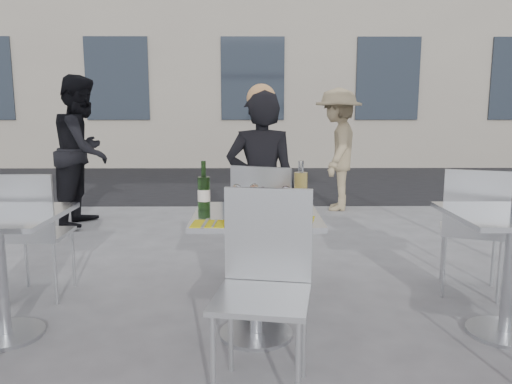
{
  "coord_description": "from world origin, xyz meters",
  "views": [
    {
      "loc": [
        -0.03,
        -2.82,
        1.35
      ],
      "look_at": [
        0.0,
        0.15,
        0.85
      ],
      "focal_mm": 35.0,
      "sensor_mm": 36.0,
      "label": 1
    }
  ],
  "objects_px": {
    "chair_far": "(267,220)",
    "pedestrian_b": "(337,150)",
    "side_chair_lfar": "(31,226)",
    "sugar_shaker": "(288,202)",
    "side_chair_rfar": "(473,222)",
    "napkin_right": "(297,219)",
    "wine_bottle": "(204,191)",
    "napkin_left": "(209,224)",
    "pizza_near": "(253,219)",
    "carafe": "(301,189)",
    "woman_diner": "(261,188)",
    "wineglass_white_a": "(237,192)",
    "wineglass_red_a": "(263,195)",
    "salad_plate": "(263,207)",
    "main_table": "(256,249)",
    "wineglass_red_b": "(286,194)",
    "wineglass_white_b": "(254,191)",
    "pedestrian_a": "(83,151)",
    "side_table_right": "(511,248)",
    "chair_near": "(265,273)",
    "pizza_far": "(264,205)"
  },
  "relations": [
    {
      "from": "side_chair_rfar",
      "to": "pizza_near",
      "type": "bearing_deg",
      "value": 47.04
    },
    {
      "from": "wine_bottle",
      "to": "carafe",
      "type": "distance_m",
      "value": 0.58
    },
    {
      "from": "pedestrian_b",
      "to": "pizza_near",
      "type": "bearing_deg",
      "value": -2.24
    },
    {
      "from": "wine_bottle",
      "to": "wineglass_red_a",
      "type": "xyz_separation_m",
      "value": [
        0.35,
        -0.12,
        -0.0
      ]
    },
    {
      "from": "chair_far",
      "to": "pedestrian_b",
      "type": "bearing_deg",
      "value": -85.67
    },
    {
      "from": "carafe",
      "to": "wineglass_red_b",
      "type": "distance_m",
      "value": 0.16
    },
    {
      "from": "wine_bottle",
      "to": "napkin_right",
      "type": "xyz_separation_m",
      "value": [
        0.53,
        -0.26,
        -0.11
      ]
    },
    {
      "from": "sugar_shaker",
      "to": "side_chair_lfar",
      "type": "bearing_deg",
      "value": 163.74
    },
    {
      "from": "chair_far",
      "to": "wine_bottle",
      "type": "distance_m",
      "value": 0.72
    },
    {
      "from": "side_table_right",
      "to": "sugar_shaker",
      "type": "distance_m",
      "value": 1.34
    },
    {
      "from": "side_chair_lfar",
      "to": "side_chair_rfar",
      "type": "xyz_separation_m",
      "value": [
        3.11,
        0.05,
        0.01
      ]
    },
    {
      "from": "chair_far",
      "to": "wineglass_red_a",
      "type": "bearing_deg",
      "value": 108.7
    },
    {
      "from": "pedestrian_b",
      "to": "side_chair_lfar",
      "type": "bearing_deg",
      "value": -26.09
    },
    {
      "from": "woman_diner",
      "to": "wineglass_red_b",
      "type": "bearing_deg",
      "value": 98.63
    },
    {
      "from": "chair_far",
      "to": "napkin_left",
      "type": "distance_m",
      "value": 0.97
    },
    {
      "from": "carafe",
      "to": "wine_bottle",
      "type": "bearing_deg",
      "value": -175.24
    },
    {
      "from": "wineglass_white_b",
      "to": "pizza_near",
      "type": "bearing_deg",
      "value": -91.62
    },
    {
      "from": "side_chair_lfar",
      "to": "side_table_right",
      "type": "bearing_deg",
      "value": 169.13
    },
    {
      "from": "salad_plate",
      "to": "wineglass_white_b",
      "type": "distance_m",
      "value": 0.15
    },
    {
      "from": "main_table",
      "to": "napkin_left",
      "type": "relative_size",
      "value": 3.74
    },
    {
      "from": "woman_diner",
      "to": "wineglass_white_a",
      "type": "height_order",
      "value": "woman_diner"
    },
    {
      "from": "pedestrian_b",
      "to": "napkin_left",
      "type": "bearing_deg",
      "value": -4.93
    },
    {
      "from": "side_table_right",
      "to": "chair_far",
      "type": "relative_size",
      "value": 0.78
    },
    {
      "from": "pizza_far",
      "to": "carafe",
      "type": "height_order",
      "value": "carafe"
    },
    {
      "from": "side_chair_rfar",
      "to": "wine_bottle",
      "type": "xyz_separation_m",
      "value": [
        -1.86,
        -0.52,
        0.31
      ]
    },
    {
      "from": "main_table",
      "to": "wineglass_white_a",
      "type": "bearing_deg",
      "value": 139.97
    },
    {
      "from": "pedestrian_a",
      "to": "pedestrian_b",
      "type": "distance_m",
      "value": 3.21
    },
    {
      "from": "chair_near",
      "to": "pizza_near",
      "type": "relative_size",
      "value": 3.12
    },
    {
      "from": "wine_bottle",
      "to": "wineglass_white_b",
      "type": "height_order",
      "value": "wine_bottle"
    },
    {
      "from": "side_chair_lfar",
      "to": "pizza_far",
      "type": "xyz_separation_m",
      "value": [
        1.61,
        -0.41,
        0.22
      ]
    },
    {
      "from": "salad_plate",
      "to": "wine_bottle",
      "type": "relative_size",
      "value": 0.75
    },
    {
      "from": "wine_bottle",
      "to": "napkin_left",
      "type": "xyz_separation_m",
      "value": [
        0.06,
        -0.37,
        -0.11
      ]
    },
    {
      "from": "salad_plate",
      "to": "wineglass_white_a",
      "type": "height_order",
      "value": "wineglass_white_a"
    },
    {
      "from": "pedestrian_b",
      "to": "napkin_left",
      "type": "height_order",
      "value": "pedestrian_b"
    },
    {
      "from": "pizza_near",
      "to": "sugar_shaker",
      "type": "distance_m",
      "value": 0.33
    },
    {
      "from": "side_chair_lfar",
      "to": "sugar_shaker",
      "type": "xyz_separation_m",
      "value": [
        1.75,
        -0.51,
        0.26
      ]
    },
    {
      "from": "wineglass_white_a",
      "to": "main_table",
      "type": "bearing_deg",
      "value": -40.03
    },
    {
      "from": "side_chair_lfar",
      "to": "side_chair_rfar",
      "type": "height_order",
      "value": "side_chair_rfar"
    },
    {
      "from": "pizza_far",
      "to": "pedestrian_b",
      "type": "bearing_deg",
      "value": 73.68
    },
    {
      "from": "pedestrian_a",
      "to": "napkin_left",
      "type": "xyz_separation_m",
      "value": [
        1.74,
        -3.25,
        -0.11
      ]
    },
    {
      "from": "side_chair_rfar",
      "to": "napkin_right",
      "type": "relative_size",
      "value": 4.43
    },
    {
      "from": "side_table_right",
      "to": "carafe",
      "type": "distance_m",
      "value": 1.28
    },
    {
      "from": "wineglass_white_b",
      "to": "side_chair_lfar",
      "type": "bearing_deg",
      "value": 163.55
    },
    {
      "from": "main_table",
      "to": "wineglass_white_b",
      "type": "relative_size",
      "value": 4.76
    },
    {
      "from": "carafe",
      "to": "salad_plate",
      "type": "bearing_deg",
      "value": -146.89
    },
    {
      "from": "pedestrian_b",
      "to": "wineglass_red_b",
      "type": "xyz_separation_m",
      "value": [
        -0.94,
        -3.78,
        0.05
      ]
    },
    {
      "from": "chair_far",
      "to": "napkin_left",
      "type": "relative_size",
      "value": 4.79
    },
    {
      "from": "salad_plate",
      "to": "wineglass_red_a",
      "type": "distance_m",
      "value": 0.08
    },
    {
      "from": "side_chair_lfar",
      "to": "wineglass_white_a",
      "type": "bearing_deg",
      "value": 161.48
    },
    {
      "from": "woman_diner",
      "to": "salad_plate",
      "type": "xyz_separation_m",
      "value": [
        -0.01,
        -1.0,
        0.04
      ]
    }
  ]
}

